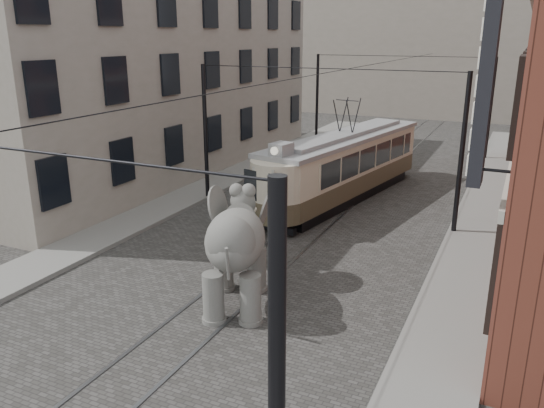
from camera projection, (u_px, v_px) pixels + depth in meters
The scene contains 9 objects.
ground at pixel (259, 270), 17.30m from camera, with size 120.00×120.00×0.00m, color #42403D.
tram_rails at pixel (259, 269), 17.30m from camera, with size 1.54×80.00×0.02m, color slate, non-canonical shape.
sidewalk_right at pixel (454, 306), 14.85m from camera, with size 2.00×60.00×0.15m, color slate.
sidewalk_left at pixel (101, 237), 19.91m from camera, with size 2.00×60.00×0.15m, color slate.
stucco_building at pixel (157, 78), 28.90m from camera, with size 7.00×24.00×10.00m, color gray.
distant_block at pixel (452, 37), 49.77m from camera, with size 28.00×10.00×14.00m, color gray.
catenary at pixel (312, 149), 20.81m from camera, with size 11.00×30.20×6.00m, color black, non-canonical shape.
tram at pixel (345, 150), 24.17m from camera, with size 2.34×11.35×4.50m, color beige, non-canonical shape.
elephant at pixel (236, 254), 14.63m from camera, with size 2.71×4.91×3.01m, color #5B5954, non-canonical shape.
Camera 1 is at (7.12, -14.20, 7.19)m, focal length 35.71 mm.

